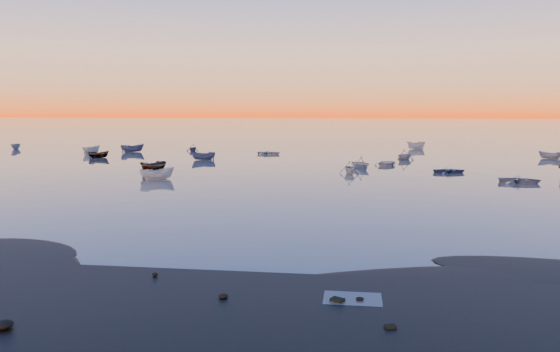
# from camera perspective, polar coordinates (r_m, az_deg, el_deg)

# --- Properties ---
(ground) EXTENTS (600.00, 600.00, 0.00)m
(ground) POSITION_cam_1_polar(r_m,az_deg,el_deg) (129.14, 5.34, 3.50)
(ground) COLOR #615950
(ground) RESTS_ON ground
(mud_lobes) EXTENTS (140.00, 6.00, 0.07)m
(mud_lobes) POSITION_cam_1_polar(r_m,az_deg,el_deg) (29.46, -3.47, -8.85)
(mud_lobes) COLOR black
(mud_lobes) RESTS_ON ground
(moored_fleet) EXTENTS (124.00, 58.00, 1.20)m
(moored_fleet) POSITION_cam_1_polar(r_m,az_deg,el_deg) (82.35, 3.90, 1.46)
(moored_fleet) COLOR beige
(moored_fleet) RESTS_ON ground
(boat_near_center) EXTENTS (3.47, 4.27, 1.37)m
(boat_near_center) POSITION_cam_1_polar(r_m,az_deg,el_deg) (63.78, -12.70, -0.35)
(boat_near_center) COLOR beige
(boat_near_center) RESTS_ON ground
(boat_near_right) EXTENTS (3.69, 3.61, 1.25)m
(boat_near_right) POSITION_cam_1_polar(r_m,az_deg,el_deg) (74.31, 8.37, 0.79)
(boat_near_right) COLOR beige
(boat_near_right) RESTS_ON ground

